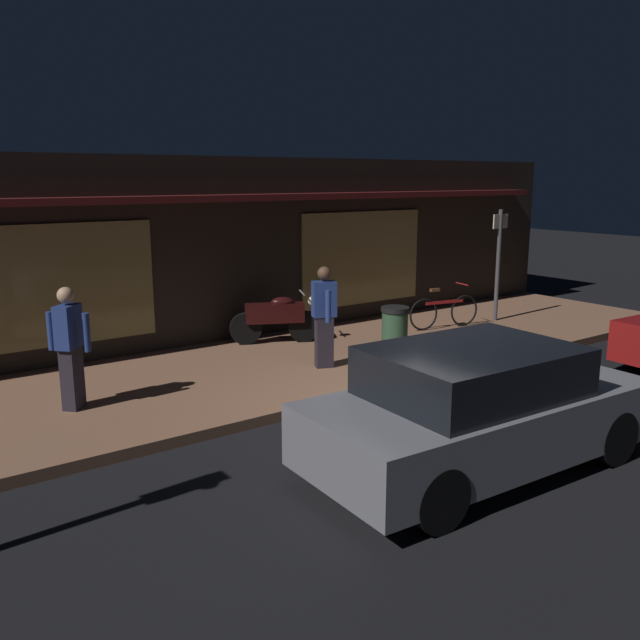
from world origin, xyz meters
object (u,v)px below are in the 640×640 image
(bicycle_parked, at_px, (444,311))
(parked_car_near, at_px, (477,409))
(person_bystander, at_px, (324,315))
(trash_bin, at_px, (395,333))
(person_photographer, at_px, (70,346))
(motorcycle, at_px, (277,317))
(sign_post, at_px, (498,258))

(bicycle_parked, xyz_separation_m, parked_car_near, (-4.44, -4.75, 0.20))
(person_bystander, height_order, trash_bin, person_bystander)
(bicycle_parked, xyz_separation_m, person_photographer, (-7.65, -0.51, 0.52))
(motorcycle, xyz_separation_m, trash_bin, (0.97, -2.21, -0.03))
(person_bystander, distance_m, parked_car_near, 3.96)
(bicycle_parked, distance_m, person_photographer, 7.69)
(person_photographer, xyz_separation_m, parked_car_near, (3.21, -4.24, -0.32))
(motorcycle, xyz_separation_m, person_bystander, (-0.24, -1.83, 0.38))
(trash_bin, xyz_separation_m, parked_car_near, (-1.94, -3.50, 0.08))
(person_photographer, xyz_separation_m, person_bystander, (3.94, -0.36, 0.00))
(motorcycle, xyz_separation_m, person_photographer, (-4.17, -1.48, 0.38))
(motorcycle, relative_size, person_bystander, 0.95)
(parked_car_near, bearing_deg, person_bystander, 79.37)
(trash_bin, bearing_deg, sign_post, 15.86)
(person_photographer, height_order, sign_post, sign_post)
(person_photographer, relative_size, parked_car_near, 0.40)
(person_photographer, distance_m, parked_car_near, 5.33)
(bicycle_parked, xyz_separation_m, person_bystander, (-3.71, -0.87, 0.52))
(motorcycle, distance_m, parked_car_near, 5.79)
(sign_post, distance_m, parked_car_near, 7.58)
(person_photographer, height_order, parked_car_near, person_photographer)
(bicycle_parked, distance_m, trash_bin, 2.80)
(person_bystander, distance_m, sign_post, 5.29)
(person_bystander, height_order, sign_post, sign_post)
(bicycle_parked, bearing_deg, motorcycle, 164.45)
(sign_post, bearing_deg, motorcycle, 167.85)
(person_photographer, distance_m, sign_post, 9.18)
(bicycle_parked, relative_size, person_bystander, 0.98)
(bicycle_parked, relative_size, trash_bin, 1.76)
(bicycle_parked, bearing_deg, person_photographer, -176.20)
(person_bystander, distance_m, trash_bin, 1.33)
(bicycle_parked, height_order, sign_post, sign_post)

